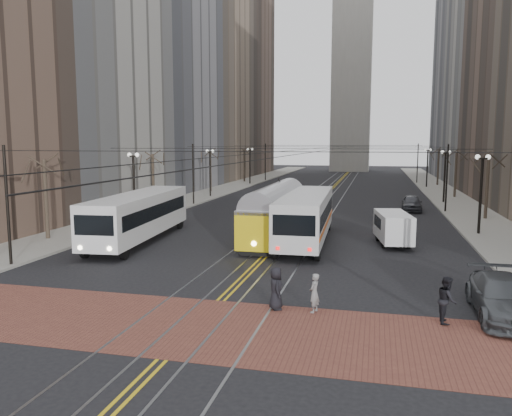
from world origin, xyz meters
The scene contains 23 objects.
ground centered at (0.00, 0.00, 0.00)m, with size 260.00×260.00×0.00m, color black.
sidewalk_left centered at (-15.00, 45.00, 0.07)m, with size 5.00×140.00×0.15m, color gray.
sidewalk_right centered at (15.00, 45.00, 0.07)m, with size 5.00×140.00×0.15m, color gray.
crosswalk_band centered at (0.00, -4.00, 0.01)m, with size 25.00×6.00×0.01m, color brown.
streetcar_rails centered at (0.00, 45.00, 0.00)m, with size 4.80×130.00×0.02m, color gray.
centre_lines centered at (0.00, 45.00, 0.01)m, with size 0.42×130.00×0.01m, color gold.
building_left_mid centered at (-25.50, 46.00, 17.00)m, with size 16.00×20.00×34.00m, color slate.
building_left_midfar centered at (-27.50, 66.00, 26.00)m, with size 20.00×20.00×52.00m, color gray.
building_left_far centered at (-25.50, 86.00, 20.00)m, with size 16.00×20.00×40.00m, color brown.
building_right_far centered at (25.50, 86.00, 20.00)m, with size 16.00×20.00×40.00m, color slate.
clock_tower centered at (0.00, 102.00, 35.96)m, with size 12.00×12.00×66.00m.
lamp_posts centered at (0.00, 28.75, 2.80)m, with size 27.60×57.20×5.60m.
street_trees centered at (0.00, 35.25, 2.80)m, with size 31.68×53.28×5.60m.
trolley_wires centered at (0.00, 34.83, 3.77)m, with size 25.96×120.00×6.60m.
transit_bus centered at (-9.36, 10.17, 1.63)m, with size 2.72×13.05×3.26m, color silver.
streetcar centered at (-0.50, 13.31, 1.50)m, with size 2.36×12.72×3.00m, color yellow.
rear_bus centered at (1.80, 12.38, 1.66)m, with size 2.76×12.71×3.32m, color silver.
cargo_van centered at (7.49, 13.01, 1.06)m, with size 1.85×4.81×2.13m, color white.
sedan_grey centered at (9.82, 30.67, 0.78)m, with size 1.84×4.57×1.56m, color #43444B.
sedan_parked centered at (11.22, -0.27, 0.78)m, with size 2.18×5.37×1.56m, color #45494D.
pedestrian_a centered at (2.51, -1.50, 0.88)m, with size 0.85×0.55×1.73m, color black.
pedestrian_b centered at (4.06, -1.50, 0.80)m, with size 0.57×0.38×1.57m, color gray.
pedestrian_c centered at (9.01, -1.50, 0.90)m, with size 0.86×0.67×1.77m, color black.
Camera 1 is at (6.31, -20.66, 6.70)m, focal length 35.00 mm.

